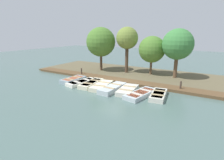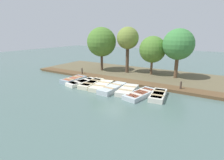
% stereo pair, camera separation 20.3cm
% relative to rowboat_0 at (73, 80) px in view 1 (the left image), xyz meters
% --- Properties ---
extents(ground_plane, '(80.00, 80.00, 0.00)m').
position_rel_rowboat_0_xyz_m(ground_plane, '(-1.05, 3.96, -0.21)').
color(ground_plane, '#4C6660').
extents(shore_bank, '(8.00, 24.00, 0.18)m').
position_rel_rowboat_0_xyz_m(shore_bank, '(-6.05, 3.96, -0.12)').
color(shore_bank, brown).
rests_on(shore_bank, ground_plane).
extents(dock_walkway, '(1.40, 22.53, 0.25)m').
position_rel_rowboat_0_xyz_m(dock_walkway, '(-2.43, 3.96, -0.08)').
color(dock_walkway, brown).
rests_on(dock_walkway, ground_plane).
extents(rowboat_0, '(2.72, 1.34, 0.42)m').
position_rel_rowboat_0_xyz_m(rowboat_0, '(0.00, 0.00, 0.00)').
color(rowboat_0, '#8C9EA8').
rests_on(rowboat_0, ground_plane).
extents(rowboat_1, '(3.29, 1.83, 0.33)m').
position_rel_rowboat_0_xyz_m(rowboat_1, '(0.14, 1.26, -0.05)').
color(rowboat_1, silver).
rests_on(rowboat_1, ground_plane).
extents(rowboat_2, '(3.28, 1.38, 0.37)m').
position_rel_rowboat_0_xyz_m(rowboat_2, '(0.05, 2.34, -0.02)').
color(rowboat_2, beige).
rests_on(rowboat_2, ground_plane).
extents(rowboat_3, '(3.15, 1.64, 0.39)m').
position_rel_rowboat_0_xyz_m(rowboat_3, '(0.19, 3.61, -0.02)').
color(rowboat_3, beige).
rests_on(rowboat_3, ground_plane).
extents(rowboat_4, '(3.22, 1.16, 0.43)m').
position_rel_rowboat_0_xyz_m(rowboat_4, '(0.37, 4.87, 0.01)').
color(rowboat_4, '#B2BCC1').
rests_on(rowboat_4, ground_plane).
extents(rowboat_5, '(2.94, 1.57, 0.39)m').
position_rel_rowboat_0_xyz_m(rowboat_5, '(0.12, 6.18, -0.02)').
color(rowboat_5, beige).
rests_on(rowboat_5, ground_plane).
extents(rowboat_6, '(3.43, 1.81, 0.36)m').
position_rel_rowboat_0_xyz_m(rowboat_6, '(0.38, 7.46, -0.03)').
color(rowboat_6, '#B2BCC1').
rests_on(rowboat_6, ground_plane).
extents(rowboat_7, '(2.81, 1.37, 0.38)m').
position_rel_rowboat_0_xyz_m(rowboat_7, '(-0.02, 8.74, -0.02)').
color(rowboat_7, beige).
rests_on(rowboat_7, ground_plane).
extents(mooring_post_near, '(0.15, 0.15, 0.93)m').
position_rel_rowboat_0_xyz_m(mooring_post_near, '(-2.38, -0.90, 0.26)').
color(mooring_post_near, '#47382D').
rests_on(mooring_post_near, ground_plane).
extents(mooring_post_far, '(0.15, 0.15, 0.93)m').
position_rel_rowboat_0_xyz_m(mooring_post_far, '(-2.38, 9.93, 0.26)').
color(mooring_post_far, '#47382D').
rests_on(mooring_post_far, ground_plane).
extents(park_tree_far_left, '(3.58, 3.58, 5.52)m').
position_rel_rowboat_0_xyz_m(park_tree_far_left, '(-5.45, -0.24, 3.51)').
color(park_tree_far_left, '#4C3828').
rests_on(park_tree_far_left, ground_plane).
extents(park_tree_left, '(2.54, 2.54, 5.52)m').
position_rel_rowboat_0_xyz_m(park_tree_left, '(-5.98, 3.09, 3.96)').
color(park_tree_left, '#4C3828').
rests_on(park_tree_left, ground_plane).
extents(park_tree_center, '(2.96, 2.96, 4.51)m').
position_rel_rowboat_0_xyz_m(park_tree_center, '(-6.52, 5.92, 2.82)').
color(park_tree_center, brown).
rests_on(park_tree_center, ground_plane).
extents(park_tree_right, '(3.17, 3.17, 5.28)m').
position_rel_rowboat_0_xyz_m(park_tree_right, '(-6.34, 8.66, 3.46)').
color(park_tree_right, brown).
rests_on(park_tree_right, ground_plane).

